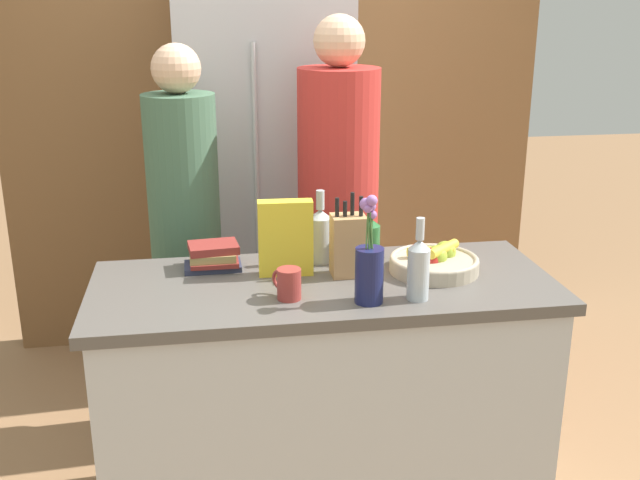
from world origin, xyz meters
TOP-DOWN VIEW (x-y plane):
  - kitchen_island at (0.00, 0.00)m, footprint 1.55×0.64m
  - back_wall_wood at (0.00, 1.57)m, footprint 2.75×0.12m
  - refrigerator at (-0.09, 1.21)m, footprint 0.78×0.63m
  - fruit_bowl at (0.39, 0.03)m, footprint 0.31×0.31m
  - knife_block at (0.09, 0.05)m, footprint 0.11×0.10m
  - flower_vase at (0.11, -0.20)m, footprint 0.09×0.09m
  - cereal_box at (-0.12, 0.09)m, footprint 0.19×0.07m
  - coffee_mug at (-0.13, -0.13)m, footprint 0.09×0.11m
  - book_stack at (-0.36, 0.19)m, footprint 0.20×0.15m
  - bottle_oil at (0.19, 0.16)m, footprint 0.07×0.07m
  - bottle_vinegar at (0.27, -0.20)m, footprint 0.07×0.07m
  - bottle_wine at (0.02, 0.19)m, footprint 0.08×0.08m
  - person_at_sink at (-0.46, 0.63)m, footprint 0.28×0.28m
  - person_in_blue at (0.16, 0.61)m, footprint 0.33×0.33m

SIDE VIEW (x-z plane):
  - kitchen_island at x=0.00m, z-range 0.00..0.89m
  - fruit_bowl at x=0.39m, z-range 0.87..0.97m
  - person_at_sink at x=-0.46m, z-range 0.11..1.74m
  - book_stack at x=-0.36m, z-range 0.88..0.97m
  - coffee_mug at x=-0.13m, z-range 0.88..0.98m
  - bottle_oil at x=0.19m, z-range 0.86..1.08m
  - refrigerator at x=-0.09m, z-range 0.00..1.95m
  - person_in_blue at x=0.16m, z-range 0.11..1.84m
  - bottle_wine at x=0.02m, z-range 0.86..1.12m
  - bottle_vinegar at x=0.27m, z-range 0.86..1.12m
  - knife_block at x=0.09m, z-range 0.85..1.14m
  - flower_vase at x=0.11m, z-range 0.82..1.17m
  - cereal_box at x=-0.12m, z-range 0.88..1.14m
  - back_wall_wood at x=0.00m, z-range 0.00..2.60m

